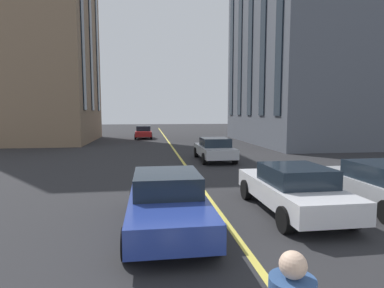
# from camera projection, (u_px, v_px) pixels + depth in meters

# --- Properties ---
(lane_centre_line) EXTENTS (80.00, 0.16, 0.01)m
(lane_centre_line) POSITION_uv_depth(u_px,v_px,m) (179.00, 157.00, 19.97)
(lane_centre_line) COLOR #D8C64C
(lane_centre_line) RESTS_ON ground_plane
(car_red_parked_b) EXTENTS (3.90, 1.89, 1.40)m
(car_red_parked_b) POSITION_uv_depth(u_px,v_px,m) (144.00, 132.00, 34.25)
(car_red_parked_b) COLOR #B21E1E
(car_red_parked_b) RESTS_ON ground_plane
(car_silver_far) EXTENTS (4.40, 1.95, 1.37)m
(car_silver_far) POSITION_uv_depth(u_px,v_px,m) (380.00, 184.00, 9.23)
(car_silver_far) COLOR #B7BABF
(car_silver_far) RESTS_ON ground_plane
(car_silver_near) EXTENTS (4.40, 1.95, 1.37)m
(car_silver_near) POSITION_uv_depth(u_px,v_px,m) (214.00, 149.00, 18.34)
(car_silver_near) COLOR #B7BABF
(car_silver_near) RESTS_ON ground_plane
(car_blue_oncoming) EXTENTS (4.40, 1.95, 1.37)m
(car_blue_oncoming) POSITION_uv_depth(u_px,v_px,m) (167.00, 201.00, 7.48)
(car_blue_oncoming) COLOR navy
(car_blue_oncoming) RESTS_ON ground_plane
(car_white_trailing) EXTENTS (4.40, 1.95, 1.37)m
(car_white_trailing) POSITION_uv_depth(u_px,v_px,m) (293.00, 188.00, 8.71)
(car_white_trailing) COLOR silver
(car_white_trailing) RESTS_ON ground_plane
(building_left_near) EXTENTS (11.73, 9.80, 22.14)m
(building_left_near) POSITION_uv_depth(u_px,v_px,m) (38.00, 27.00, 29.43)
(building_left_near) COLOR #846B51
(building_left_near) RESTS_ON ground_plane
(building_right_near) EXTENTS (15.97, 12.92, 18.80)m
(building_right_near) POSITION_uv_depth(u_px,v_px,m) (316.00, 44.00, 29.13)
(building_right_near) COLOR #565B66
(building_right_near) RESTS_ON ground_plane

